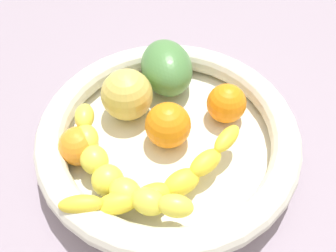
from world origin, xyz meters
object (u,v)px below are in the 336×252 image
object	(u,v)px
banana_draped_right	(113,171)
apple_yellow	(127,95)
fruit_bowl	(168,135)
orange_mid_left	(226,103)
mango_green	(167,67)
orange_front	(170,125)
orange_mid_right	(79,146)
banana_draped_left	(164,182)

from	to	relation	value
banana_draped_right	apple_yellow	size ratio (longest dim) A/B	3.00
fruit_bowl	apple_yellow	bearing A→B (deg)	100.05
banana_draped_right	orange_mid_left	distance (cm)	19.06
banana_draped_right	mango_green	xyz separation A→B (cm)	(16.74, 10.56, 0.48)
fruit_bowl	orange_front	world-z (taller)	orange_front
orange_front	orange_mid_left	distance (cm)	9.23
orange_front	apple_yellow	bearing A→B (deg)	101.83
orange_mid_left	orange_mid_right	size ratio (longest dim) A/B	1.10
orange_mid_left	mango_green	world-z (taller)	mango_green
banana_draped_right	orange_mid_right	world-z (taller)	banana_draped_right
banana_draped_right	orange_front	distance (cm)	10.09
fruit_bowl	orange_front	bearing A→B (deg)	-21.96
fruit_bowl	apple_yellow	distance (cm)	8.34
mango_green	orange_mid_left	bearing A→B (deg)	-78.19
mango_green	apple_yellow	xyz separation A→B (cm)	(-8.39, -1.35, 0.27)
banana_draped_right	orange_front	xyz separation A→B (cm)	(10.00, 1.32, 0.15)
orange_front	mango_green	size ratio (longest dim) A/B	0.57
banana_draped_right	banana_draped_left	bearing A→B (deg)	-51.46
banana_draped_right	orange_front	bearing A→B (deg)	7.50
orange_mid_right	mango_green	xyz separation A→B (cm)	(18.14, 4.19, 0.88)
orange_front	orange_mid_left	size ratio (longest dim) A/B	1.10
orange_mid_left	orange_front	bearing A→B (deg)	168.77
fruit_bowl	orange_mid_left	bearing A→B (deg)	-11.56
fruit_bowl	orange_mid_right	world-z (taller)	orange_mid_right
orange_front	orange_mid_right	distance (cm)	12.48
banana_draped_left	mango_green	xyz separation A→B (cm)	(12.73, 15.59, 0.72)
banana_draped_right	orange_front	size ratio (longest dim) A/B	3.56
banana_draped_left	orange_mid_right	xyz separation A→B (cm)	(-5.41, 11.40, -0.17)
banana_draped_left	orange_mid_left	bearing A→B (deg)	16.85
fruit_bowl	orange_mid_right	xyz separation A→B (cm)	(-11.13, 4.94, 1.52)
orange_mid_left	mango_green	size ratio (longest dim) A/B	0.52
fruit_bowl	orange_mid_right	bearing A→B (deg)	156.07
mango_green	orange_front	bearing A→B (deg)	-126.11
banana_draped_right	orange_mid_right	distance (cm)	6.53
orange_mid_left	banana_draped_left	bearing A→B (deg)	-163.15
banana_draped_left	orange_front	size ratio (longest dim) A/B	3.89
apple_yellow	orange_mid_left	bearing A→B (deg)	-42.15
banana_draped_left	banana_draped_right	bearing A→B (deg)	128.54
orange_mid_right	mango_green	size ratio (longest dim) A/B	0.47
fruit_bowl	orange_mid_left	world-z (taller)	orange_mid_left
orange_mid_right	apple_yellow	world-z (taller)	apple_yellow
orange_front	mango_green	bearing A→B (deg)	53.89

